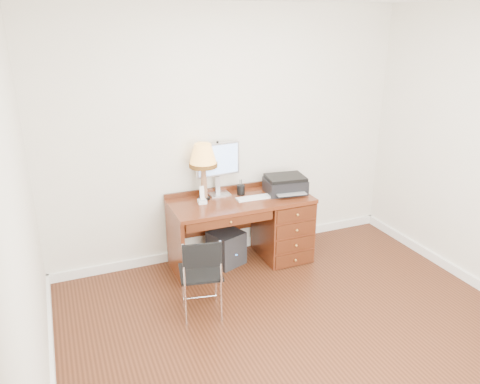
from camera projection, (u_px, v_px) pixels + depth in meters
name	position (u px, v px, depth m)	size (l,w,h in m)	color
ground	(304.00, 336.00, 3.97)	(4.00, 4.00, 0.00)	#36190C
room_shell	(271.00, 294.00, 4.50)	(4.00, 4.00, 4.00)	silver
desk	(268.00, 223.00, 5.16)	(1.50, 0.67, 0.75)	#5E2713
monitor	(218.00, 162.00, 4.95)	(0.49, 0.18, 0.57)	silver
keyboard	(255.00, 198.00, 4.95)	(0.41, 0.12, 0.02)	white
mouse_pad	(281.00, 193.00, 5.05)	(0.22, 0.22, 0.04)	black
printer	(285.00, 184.00, 5.09)	(0.46, 0.38, 0.19)	black
leg_lamp	(203.00, 159.00, 4.77)	(0.29, 0.29, 0.60)	black
phone	(202.00, 198.00, 4.80)	(0.09, 0.09, 0.18)	white
pen_cup	(241.00, 190.00, 5.03)	(0.09, 0.09, 0.11)	black
chair	(203.00, 269.00, 4.09)	(0.43, 0.44, 0.79)	black
equipment_box	(226.00, 248.00, 5.11)	(0.32, 0.32, 0.37)	black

